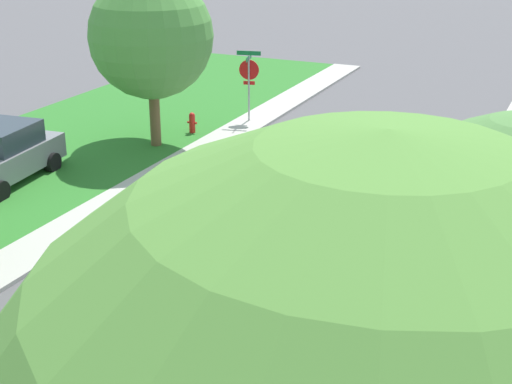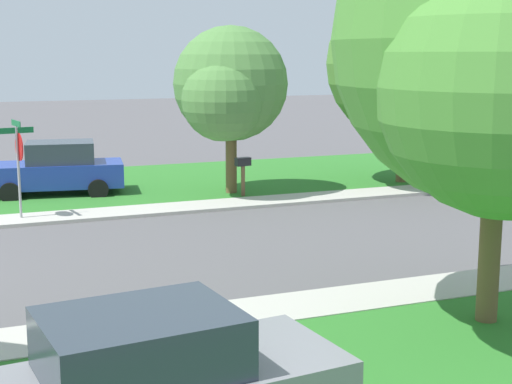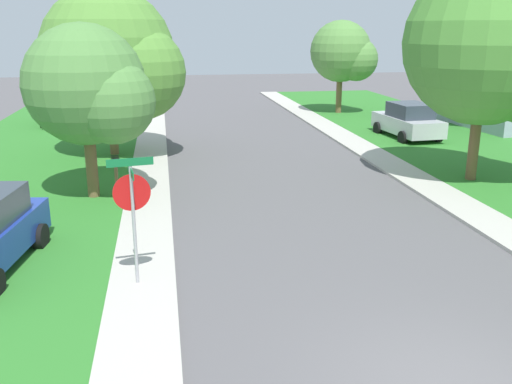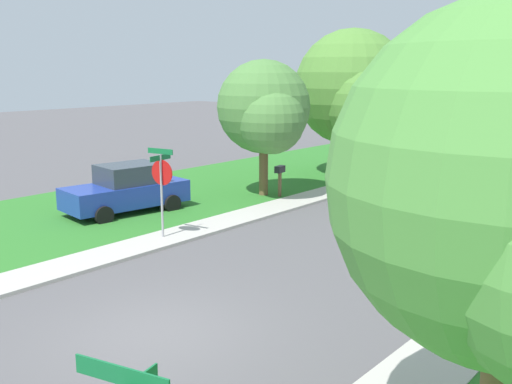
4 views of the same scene
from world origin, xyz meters
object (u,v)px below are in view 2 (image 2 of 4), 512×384
(car_blue_behind_trees, at_px, (56,169))
(stop_sign_far_corner, at_px, (19,153))
(tree_sidewalk_far, at_px, (503,52))
(tree_across_left, at_px, (229,88))
(tree_across_right, at_px, (404,69))
(mailbox, at_px, (243,167))

(car_blue_behind_trees, bearing_deg, stop_sign_far_corner, -21.55)
(stop_sign_far_corner, distance_m, car_blue_behind_trees, 3.89)
(car_blue_behind_trees, distance_m, tree_sidewalk_far, 16.40)
(tree_sidewalk_far, distance_m, tree_across_left, 13.10)
(tree_across_right, distance_m, mailbox, 6.67)
(car_blue_behind_trees, relative_size, mailbox, 3.45)
(tree_sidewalk_far, bearing_deg, car_blue_behind_trees, -161.58)
(car_blue_behind_trees, height_order, tree_sidewalk_far, tree_sidewalk_far)
(tree_across_right, bearing_deg, tree_across_left, -92.67)
(tree_sidewalk_far, bearing_deg, tree_across_right, 153.59)
(tree_across_right, bearing_deg, tree_sidewalk_far, -26.41)
(tree_sidewalk_far, distance_m, tree_across_right, 14.26)
(stop_sign_far_corner, bearing_deg, tree_across_left, 101.96)
(tree_across_right, relative_size, tree_across_left, 1.27)
(car_blue_behind_trees, height_order, tree_across_left, tree_across_left)
(car_blue_behind_trees, relative_size, tree_across_right, 0.65)
(stop_sign_far_corner, relative_size, mailbox, 2.11)
(stop_sign_far_corner, relative_size, tree_across_left, 0.51)
(tree_across_left, bearing_deg, stop_sign_far_corner, -78.04)
(tree_across_left, height_order, mailbox, tree_across_left)
(stop_sign_far_corner, height_order, tree_across_left, tree_across_left)
(stop_sign_far_corner, height_order, mailbox, stop_sign_far_corner)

